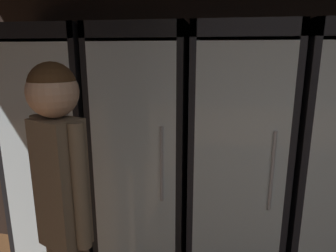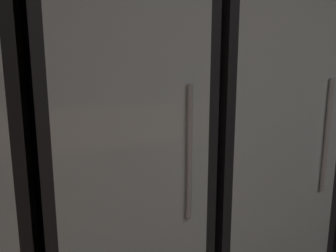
# 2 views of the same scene
# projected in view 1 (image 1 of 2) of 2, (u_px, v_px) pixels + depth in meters

# --- Properties ---
(wall_back) EXTENTS (6.00, 0.06, 2.80)m
(wall_back) POSITION_uv_depth(u_px,v_px,m) (325.00, 103.00, 2.23)
(wall_back) COLOR black
(wall_back) RESTS_ON ground
(cooler_far_left) EXTENTS (0.64, 0.59, 1.95)m
(cooler_far_left) POSITION_uv_depth(u_px,v_px,m) (63.00, 157.00, 2.37)
(cooler_far_left) COLOR black
(cooler_far_left) RESTS_ON ground
(cooler_left) EXTENTS (0.64, 0.59, 1.95)m
(cooler_left) POSITION_uv_depth(u_px,v_px,m) (145.00, 162.00, 2.27)
(cooler_left) COLOR black
(cooler_left) RESTS_ON ground
(cooler_center) EXTENTS (0.64, 0.59, 1.95)m
(cooler_center) POSITION_uv_depth(u_px,v_px,m) (235.00, 167.00, 2.16)
(cooler_center) COLOR black
(cooler_center) RESTS_ON ground
(cooler_right) EXTENTS (0.64, 0.59, 1.95)m
(cooler_right) POSITION_uv_depth(u_px,v_px,m) (335.00, 173.00, 2.05)
(cooler_right) COLOR black
(cooler_right) RESTS_ON ground
(shopper_near) EXTENTS (0.32, 0.24, 1.73)m
(shopper_near) POSITION_uv_depth(u_px,v_px,m) (62.00, 197.00, 1.43)
(shopper_near) COLOR #72604C
(shopper_near) RESTS_ON ground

